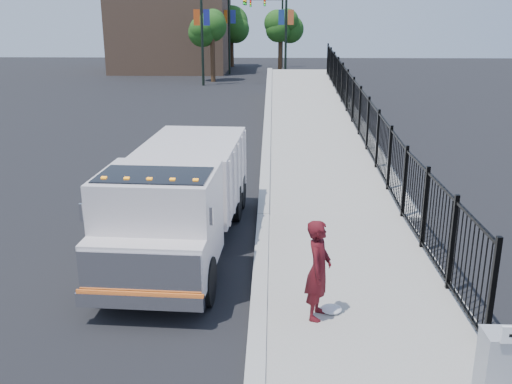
{
  "coord_description": "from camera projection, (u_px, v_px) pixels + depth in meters",
  "views": [
    {
      "loc": [
        0.22,
        -9.83,
        5.08
      ],
      "look_at": [
        -0.13,
        2.0,
        1.36
      ],
      "focal_mm": 40.0,
      "sensor_mm": 36.0,
      "label": 1
    }
  ],
  "objects": [
    {
      "name": "ground",
      "position": [
        260.0,
        291.0,
        10.9
      ],
      "size": [
        120.0,
        120.0,
        0.0
      ],
      "primitive_type": "plane",
      "color": "black",
      "rests_on": "ground"
    },
    {
      "name": "sidewalk",
      "position": [
        379.0,
        349.0,
        8.92
      ],
      "size": [
        3.55,
        12.0,
        0.12
      ],
      "primitive_type": "cube",
      "color": "#9E998E",
      "rests_on": "ground"
    },
    {
      "name": "curb",
      "position": [
        257.0,
        346.0,
        8.97
      ],
      "size": [
        0.3,
        12.0,
        0.16
      ],
      "primitive_type": "cube",
      "color": "#ADAAA3",
      "rests_on": "ground"
    },
    {
      "name": "ramp",
      "position": [
        314.0,
        129.0,
        26.1
      ],
      "size": [
        3.95,
        24.06,
        3.19
      ],
      "primitive_type": "cube",
      "rotation": [
        0.06,
        0.0,
        0.0
      ],
      "color": "#9E998E",
      "rests_on": "ground"
    },
    {
      "name": "iron_fence",
      "position": [
        359.0,
        127.0,
        21.98
      ],
      "size": [
        0.1,
        28.0,
        1.8
      ],
      "primitive_type": "cube",
      "color": "black",
      "rests_on": "ground"
    },
    {
      "name": "truck",
      "position": [
        180.0,
        194.0,
        12.37
      ],
      "size": [
        2.59,
        6.97,
        2.35
      ],
      "rotation": [
        0.0,
        0.0,
        -0.05
      ],
      "color": "black",
      "rests_on": "ground"
    },
    {
      "name": "worker",
      "position": [
        318.0,
        270.0,
        9.51
      ],
      "size": [
        0.58,
        0.73,
        1.74
      ],
      "primitive_type": "imported",
      "rotation": [
        0.0,
        0.0,
        1.28
      ],
      "color": "#4D0F14",
      "rests_on": "sidewalk"
    },
    {
      "name": "utility_cabinet",
      "position": [
        501.0,
        377.0,
        7.11
      ],
      "size": [
        0.55,
        0.4,
        1.25
      ],
      "primitive_type": "cube",
      "color": "gray",
      "rests_on": "sidewalk"
    },
    {
      "name": "debris",
      "position": [
        331.0,
        309.0,
        9.91
      ],
      "size": [
        0.37,
        0.37,
        0.09
      ],
      "primitive_type": "ellipsoid",
      "color": "silver",
      "rests_on": "sidewalk"
    },
    {
      "name": "light_pole_0",
      "position": [
        206.0,
        24.0,
        40.65
      ],
      "size": [
        3.77,
        0.22,
        8.0
      ],
      "color": "black",
      "rests_on": "ground"
    },
    {
      "name": "light_pole_1",
      "position": [
        282.0,
        23.0,
        42.9
      ],
      "size": [
        3.78,
        0.22,
        8.0
      ],
      "color": "black",
      "rests_on": "ground"
    },
    {
      "name": "light_pole_2",
      "position": [
        233.0,
        22.0,
        48.45
      ],
      "size": [
        3.77,
        0.22,
        8.0
      ],
      "color": "black",
      "rests_on": "ground"
    },
    {
      "name": "light_pole_3",
      "position": [
        279.0,
        21.0,
        54.52
      ],
      "size": [
        3.78,
        0.22,
        8.0
      ],
      "color": "black",
      "rests_on": "ground"
    },
    {
      "name": "tree_0",
      "position": [
        212.0,
        29.0,
        43.1
      ],
      "size": [
        2.39,
        2.39,
        5.19
      ],
      "color": "#382314",
      "rests_on": "ground"
    },
    {
      "name": "tree_1",
      "position": [
        280.0,
        28.0,
        46.76
      ],
      "size": [
        2.1,
        2.1,
        5.05
      ],
      "color": "#382314",
      "rests_on": "ground"
    },
    {
      "name": "tree_2",
      "position": [
        232.0,
        25.0,
        55.61
      ],
      "size": [
        3.23,
        3.23,
        5.62
      ],
      "color": "#382314",
      "rests_on": "ground"
    },
    {
      "name": "building",
      "position": [
        173.0,
        26.0,
        51.92
      ],
      "size": [
        10.0,
        10.0,
        8.0
      ],
      "primitive_type": "cube",
      "color": "#8C664C",
      "rests_on": "ground"
    }
  ]
}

